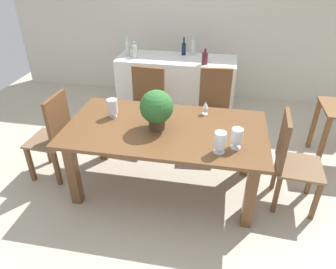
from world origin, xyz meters
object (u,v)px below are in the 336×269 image
Objects in this scene: wine_bottle_green at (205,58)px; wine_bottle_clear at (193,47)px; chair_far_right at (214,106)px; flower_centerpiece at (157,108)px; chair_far_left at (147,101)px; wine_glass at (205,105)px; dining_table at (166,137)px; chair_foot_end at (290,158)px; wine_bottle_dark at (134,51)px; wine_bottle_amber at (127,48)px; chair_head_end at (54,133)px; crystal_vase_left at (112,107)px; crystal_vase_right at (220,141)px; kitchen_counter at (176,88)px; crystal_vase_center_near at (237,137)px; wine_bottle_tall at (184,49)px.

wine_bottle_clear is at bearing 119.89° from wine_bottle_green.
flower_centerpiece reaches higher than chair_far_right.
chair_far_left reaches higher than wine_glass.
chair_far_right is at bearing 65.90° from dining_table.
wine_bottle_dark reaches higher than chair_foot_end.
wine_bottle_amber is (-0.81, 1.72, 0.04)m from flower_centerpiece.
chair_head_end is 2.18m from wine_bottle_green.
crystal_vase_left is 1.22m from crystal_vase_right.
kitchen_counter is (-0.09, 1.74, -0.53)m from flower_centerpiece.
wine_bottle_amber is 0.86× the size of wine_bottle_clear.
chair_head_end is 3.27× the size of wine_bottle_clear.
crystal_vase_right is 0.76× the size of wine_bottle_amber.
chair_far_left is 1.67m from crystal_vase_right.
crystal_vase_right is (0.55, -0.34, 0.24)m from dining_table.
wine_bottle_amber is (-0.90, 1.69, 0.38)m from dining_table.
crystal_vase_right is at bearing -54.67° from wine_bottle_amber.
chair_far_left is 0.97× the size of chair_far_right.
wine_bottle_green is at bearing 80.85° from dining_table.
chair_head_end is at bearing -106.39° from wine_bottle_dark.
wine_bottle_amber reaches higher than crystal_vase_center_near.
crystal_vase_center_near is 0.74× the size of wine_bottle_amber.
wine_bottle_dark reaches higher than crystal_vase_center_near.
chair_head_end is 2.52× the size of flower_centerpiece.
chair_head_end is at bearing -101.63° from wine_bottle_amber.
wine_bottle_tall is (-0.78, 2.12, 0.14)m from crystal_vase_center_near.
crystal_vase_center_near is at bearing 34.41° from crystal_vase_right.
dining_table is 13.77× the size of wine_glass.
crystal_vase_right is at bearing -31.89° from dining_table.
crystal_vase_center_near is 0.17m from crystal_vase_right.
wine_glass reaches higher than dining_table.
chair_foot_end is at bearing -57.47° from wine_bottle_clear.
dining_table is at bearing 92.90° from chair_head_end.
chair_head_end is (-1.24, -0.00, -0.09)m from dining_table.
dining_table is 1.25m from chair_head_end.
crystal_vase_right is (1.79, -0.33, 0.32)m from chair_head_end.
chair_far_left is at bearing -63.24° from wine_bottle_dark.
flower_centerpiece is (0.36, -1.00, 0.43)m from chair_far_left.
wine_glass is at bearing 41.51° from flower_centerpiece.
wine_bottle_green reaches higher than chair_head_end.
kitchen_counter is at bearing 75.37° from crystal_vase_left.
dining_table is 2.02× the size of chair_foot_end.
chair_head_end reaches higher than wine_glass.
chair_far_right is 2.56× the size of flower_centerpiece.
wine_bottle_tall is at bearing 106.71° from wine_glass.
crystal_vase_right is 2.29m from wine_bottle_clear.
crystal_vase_center_near is 0.64× the size of wine_bottle_clear.
wine_bottle_tall is at bearing 90.41° from flower_centerpiece.
crystal_vase_center_near is 2.17m from kitchen_counter.
wine_bottle_tall is at bearing 110.21° from crystal_vase_center_near.
wine_bottle_dark is (-0.18, 1.50, 0.13)m from crystal_vase_left.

